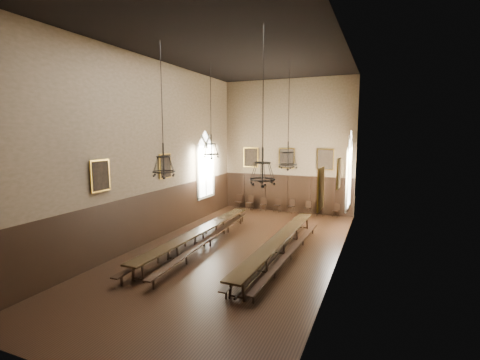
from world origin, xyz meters
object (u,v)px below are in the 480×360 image
Objects in this scene: chair_6 at (320,211)px; chandelier_front_right at (262,170)px; table_right at (279,247)px; chair_0 at (238,204)px; chair_4 at (291,209)px; chandelier_back_left at (211,148)px; bench_left_outer at (185,241)px; bench_right_outer at (291,254)px; bench_left_inner at (210,240)px; chair_7 at (336,213)px; table_left at (200,238)px; chair_2 at (263,207)px; chair_1 at (250,205)px; bench_right_inner at (264,251)px; chair_5 at (307,211)px; chandelier_front_left at (164,164)px; chandelier_back_right at (288,158)px; chair_3 at (277,208)px.

chandelier_front_right is (-0.18, -11.31, 3.83)m from chair_6.
chair_0 is (-5.46, 8.32, -0.09)m from table_right.
chandelier_back_left is at bearing -97.42° from chair_4.
bench_left_outer is 1.09× the size of bench_right_outer.
bench_left_inner is 9.66m from chair_7.
table_left is 0.99× the size of bench_left_outer.
chair_2 is (0.97, 8.83, -0.01)m from bench_left_outer.
chair_1 is 1.03m from chair_2.
chandelier_front_right is at bearing -47.35° from chandelier_back_left.
bench_right_inner is at bearing -56.51° from chair_0.
chair_4 reaches higher than chair_5.
chair_2 is at bearing -161.91° from chair_7.
chandelier_back_left and chandelier_front_left have the same top height.
chandelier_front_left reaches higher than chair_6.
chandelier_back_right is 0.99× the size of chandelier_front_right.
bench_right_outer is at bearing -71.59° from chandelier_back_right.
chair_2 is 0.97× the size of chair_3.
chair_6 reaches higher than table_right.
chair_1 reaches higher than bench_left_inner.
chair_6 is (0.93, 8.77, 0.04)m from bench_right_inner.
chandelier_front_right reaches higher than chair_7.
chandelier_back_left and chandelier_front_right have the same top height.
chandelier_front_left is (-2.65, -10.79, 3.86)m from chair_4.
chair_0 is (-0.96, 8.85, 0.02)m from bench_left_outer.
chair_7 is (4.82, 8.38, -0.04)m from bench_left_inner.
chair_3 is (2.03, -0.01, -0.02)m from chair_1.
bench_right_outer is at bearing -2.02° from table_left.
chair_0 is 2.93m from chair_3.
bench_right_outer is at bearing -59.74° from chair_4.
chair_1 reaches higher than table_left.
bench_right_outer is 8.62m from chair_6.
bench_left_inner is 11.48× the size of chair_5.
table_left is 10.22× the size of chair_4.
table_right is at bearing 41.11° from bench_right_inner.
bench_right_outer is at bearing -74.68° from chair_2.
table_left is at bearing -103.13° from chair_2.
chair_4 is at bearing 3.30° from chair_0.
bench_right_inner is 1.70× the size of chandelier_front_right.
bench_right_inner is 9.91× the size of chair_2.
table_right is at bearing 2.22° from table_left.
chair_4 reaches higher than chair_2.
bench_left_inner is at bearing 72.13° from chandelier_front_left.
chair_1 is 1.08× the size of chair_2.
chair_1 is at bearing 121.00° from bench_right_outer.
bench_right_outer is 6.94m from chandelier_back_left.
chair_0 is at bearing -170.61° from chair_1.
chandelier_back_right is at bearing 37.43° from table_left.
chandelier_back_right reaches higher than chair_4.
bench_right_inner is 8.69m from chair_5.
chandelier_back_right is (3.59, 2.74, 3.77)m from table_left.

